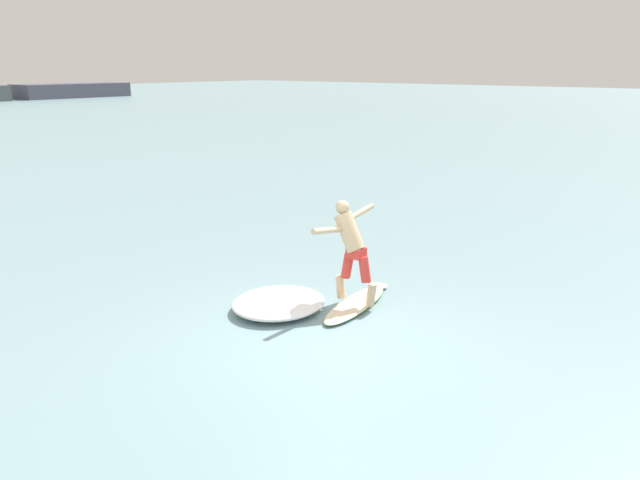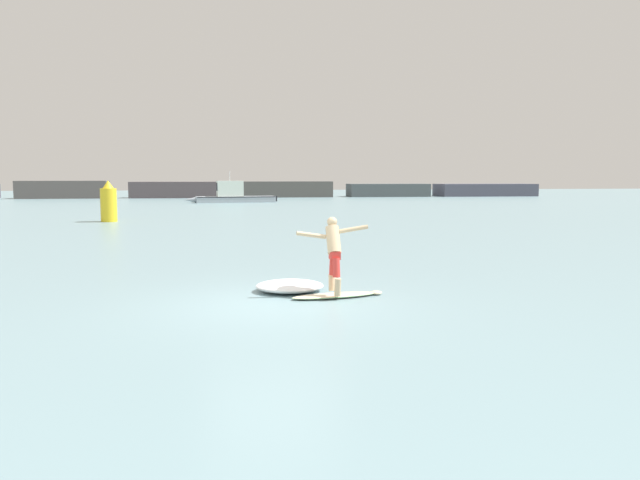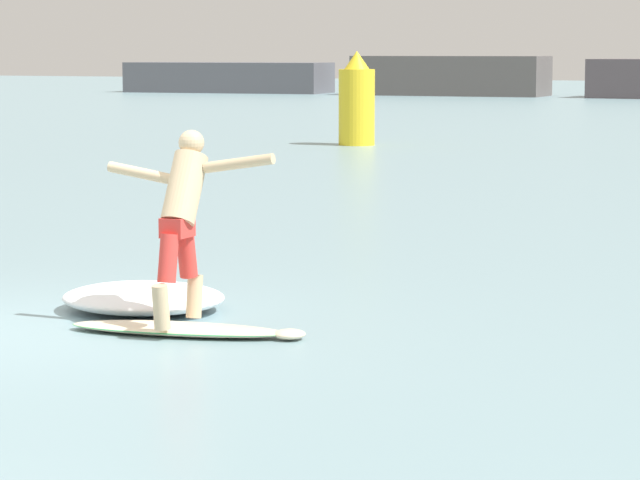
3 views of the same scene
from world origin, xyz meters
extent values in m
plane|color=#7597A0|center=(0.00, 0.00, 0.00)|extent=(200.00, 200.00, 0.00)
cube|color=#54545B|center=(-30.66, 62.00, 0.80)|extent=(11.16, 4.18, 1.60)
cube|color=#595351|center=(-18.11, 62.00, 0.98)|extent=(9.72, 3.46, 1.96)
ellipsoid|color=beige|center=(1.32, 0.53, 0.05)|extent=(1.90, 0.79, 0.09)
ellipsoid|color=beige|center=(2.25, 0.69, 0.05)|extent=(0.30, 0.30, 0.08)
ellipsoid|color=#339E56|center=(1.32, 0.53, 0.05)|extent=(1.91, 0.81, 0.04)
cone|color=black|center=(0.58, 0.40, -0.06)|extent=(0.06, 0.06, 0.14)
cone|color=black|center=(0.73, 0.29, -0.06)|extent=(0.06, 0.06, 0.14)
cone|color=black|center=(0.68, 0.55, -0.06)|extent=(0.06, 0.06, 0.14)
cylinder|color=#CFB288|center=(1.31, 0.82, 0.27)|extent=(0.13, 0.18, 0.37)
cylinder|color=red|center=(1.32, 0.69, 0.64)|extent=(0.16, 0.22, 0.41)
cylinder|color=#CFB288|center=(1.33, 0.24, 0.27)|extent=(0.13, 0.18, 0.37)
cylinder|color=red|center=(1.33, 0.37, 0.64)|extent=(0.16, 0.22, 0.41)
cube|color=red|center=(1.32, 0.53, 0.88)|extent=(0.21, 0.27, 0.16)
cylinder|color=#CFB288|center=(1.32, 0.66, 1.18)|extent=(0.29, 0.52, 0.65)
sphere|color=#CFB288|center=(1.31, 0.79, 1.55)|extent=(0.21, 0.21, 0.21)
cylinder|color=#CFB288|center=(0.87, 0.74, 1.28)|extent=(0.63, 0.11, 0.20)
cylinder|color=#CFB288|center=(1.76, 0.76, 1.39)|extent=(0.63, 0.11, 0.19)
cylinder|color=yellow|center=(-6.92, 23.64, 0.91)|extent=(0.87, 0.87, 1.82)
cone|color=yellow|center=(-6.92, 23.64, 2.04)|extent=(0.61, 0.61, 0.44)
ellipsoid|color=white|center=(0.49, 1.37, 0.12)|extent=(1.53, 1.40, 0.24)
camera|label=1|loc=(-6.00, -4.72, 3.62)|focal=35.00mm
camera|label=2|loc=(-1.03, -11.92, 2.50)|focal=35.00mm
camera|label=3|loc=(7.37, -10.03, 2.31)|focal=85.00mm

